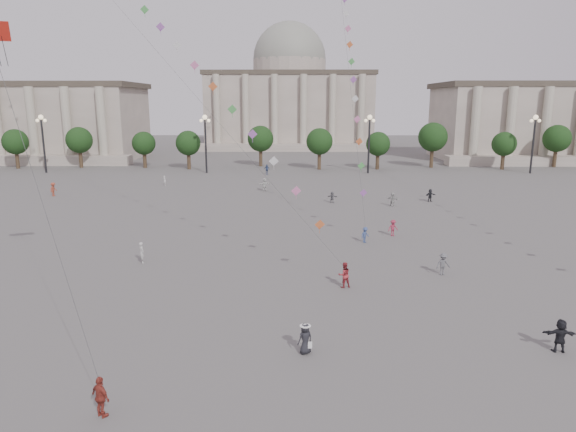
{
  "coord_description": "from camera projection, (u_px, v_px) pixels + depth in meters",
  "views": [
    {
      "loc": [
        1.05,
        -24.75,
        12.98
      ],
      "look_at": [
        0.7,
        12.0,
        4.77
      ],
      "focal_mm": 32.0,
      "sensor_mm": 36.0,
      "label": 1
    }
  ],
  "objects": [
    {
      "name": "lamp_post_mid_west",
      "position": [
        205.0,
        133.0,
        93.84
      ],
      "size": [
        2.0,
        0.9,
        10.65
      ],
      "color": "#262628",
      "rests_on": "ground"
    },
    {
      "name": "ground",
      "position": [
        273.0,
        354.0,
        26.99
      ],
      "size": [
        360.0,
        360.0,
        0.0
      ],
      "primitive_type": "plane",
      "color": "#514E4C",
      "rests_on": "ground"
    },
    {
      "name": "person_crowd_13",
      "position": [
        142.0,
        252.0,
        42.07
      ],
      "size": [
        0.69,
        0.76,
        1.75
      ],
      "primitive_type": "imported",
      "rotation": [
        0.0,
        0.0,
        2.12
      ],
      "color": "#B3B3AE",
      "rests_on": "ground"
    },
    {
      "name": "person_crowd_9",
      "position": [
        430.0,
        195.0,
        67.94
      ],
      "size": [
        1.62,
        1.07,
        1.67
      ],
      "primitive_type": "imported",
      "rotation": [
        0.0,
        0.0,
        0.41
      ],
      "color": "black",
      "rests_on": "ground"
    },
    {
      "name": "lamp_post_far_west",
      "position": [
        42.0,
        133.0,
        94.11
      ],
      "size": [
        2.0,
        0.9,
        10.65
      ],
      "color": "#262628",
      "rests_on": "ground"
    },
    {
      "name": "person_crowd_0",
      "position": [
        267.0,
        169.0,
        93.18
      ],
      "size": [
        1.17,
        0.76,
        1.85
      ],
      "primitive_type": "imported",
      "rotation": [
        0.0,
        0.0,
        0.31
      ],
      "color": "#344875",
      "rests_on": "ground"
    },
    {
      "name": "hat_person",
      "position": [
        305.0,
        338.0,
        26.86
      ],
      "size": [
        0.97,
        0.87,
        1.69
      ],
      "color": "black",
      "rests_on": "ground"
    },
    {
      "name": "person_crowd_3",
      "position": [
        560.0,
        336.0,
        27.04
      ],
      "size": [
        1.74,
        0.7,
        1.83
      ],
      "primitive_type": "imported",
      "rotation": [
        0.0,
        0.0,
        3.05
      ],
      "color": "black",
      "rests_on": "ground"
    },
    {
      "name": "tourist_0",
      "position": [
        101.0,
        397.0,
        21.42
      ],
      "size": [
        1.13,
        0.98,
        1.83
      ],
      "primitive_type": "imported",
      "rotation": [
        0.0,
        0.0,
        2.53
      ],
      "color": "maroon",
      "rests_on": "ground"
    },
    {
      "name": "lamp_post_mid_east",
      "position": [
        369.0,
        133.0,
        93.56
      ],
      "size": [
        2.0,
        0.9,
        10.65
      ],
      "color": "#262628",
      "rests_on": "ground"
    },
    {
      "name": "lamp_post_far_east",
      "position": [
        534.0,
        133.0,
        93.28
      ],
      "size": [
        2.0,
        0.9,
        10.65
      ],
      "color": "#262628",
      "rests_on": "ground"
    },
    {
      "name": "person_crowd_7",
      "position": [
        393.0,
        199.0,
        64.86
      ],
      "size": [
        1.61,
        1.4,
        1.76
      ],
      "primitive_type": "imported",
      "rotation": [
        0.0,
        0.0,
        2.49
      ],
      "color": "#AEAFAA",
      "rests_on": "ground"
    },
    {
      "name": "person_crowd_4",
      "position": [
        264.0,
        185.0,
        75.86
      ],
      "size": [
        1.82,
        1.43,
        1.93
      ],
      "primitive_type": "imported",
      "rotation": [
        0.0,
        0.0,
        3.7
      ],
      "color": "silver",
      "rests_on": "ground"
    },
    {
      "name": "kite_flyer_1",
      "position": [
        365.0,
        235.0,
        48.15
      ],
      "size": [
        1.09,
        1.06,
        1.5
      ],
      "primitive_type": "imported",
      "rotation": [
        0.0,
        0.0,
        0.73
      ],
      "color": "#374A7D",
      "rests_on": "ground"
    },
    {
      "name": "person_crowd_2",
      "position": [
        53.0,
        189.0,
        71.82
      ],
      "size": [
        0.97,
        1.37,
        1.93
      ],
      "primitive_type": "imported",
      "rotation": [
        0.0,
        0.0,
        1.35
      ],
      "color": "#9C402A",
      "rests_on": "ground"
    },
    {
      "name": "kite_flyer_0",
      "position": [
        344.0,
        275.0,
        36.49
      ],
      "size": [
        1.06,
        0.93,
        1.86
      ],
      "primitive_type": "imported",
      "rotation": [
        0.0,
        0.0,
        3.42
      ],
      "color": "#9D2A32",
      "rests_on": "ground"
    },
    {
      "name": "hall_central",
      "position": [
        289.0,
        97.0,
        149.99
      ],
      "size": [
        48.3,
        34.3,
        35.5
      ],
      "color": "gray",
      "rests_on": "ground"
    },
    {
      "name": "person_crowd_6",
      "position": [
        443.0,
        264.0,
        39.11
      ],
      "size": [
        1.25,
        0.92,
        1.73
      ],
      "primitive_type": "imported",
      "rotation": [
        0.0,
        0.0,
        0.27
      ],
      "color": "#57585B",
      "rests_on": "ground"
    },
    {
      "name": "person_crowd_12",
      "position": [
        332.0,
        197.0,
        67.15
      ],
      "size": [
        1.43,
        0.89,
        1.48
      ],
      "primitive_type": "imported",
      "rotation": [
        0.0,
        0.0,
        2.78
      ],
      "color": "#5E5E63",
      "rests_on": "ground"
    },
    {
      "name": "person_crowd_10",
      "position": [
        165.0,
        181.0,
        81.16
      ],
      "size": [
        0.59,
        0.66,
        1.51
      ],
      "primitive_type": "imported",
      "rotation": [
        0.0,
        0.0,
        2.1
      ],
      "color": "silver",
      "rests_on": "ground"
    },
    {
      "name": "tree_row",
      "position": [
        288.0,
        141.0,
        101.93
      ],
      "size": [
        137.12,
        5.12,
        8.0
      ],
      "color": "#3C2D1E",
      "rests_on": "ground"
    },
    {
      "name": "person_crowd_8",
      "position": [
        393.0,
        228.0,
        50.51
      ],
      "size": [
        1.2,
        0.93,
        1.64
      ],
      "primitive_type": "imported",
      "rotation": [
        0.0,
        0.0,
        0.34
      ],
      "color": "#962940",
      "rests_on": "ground"
    }
  ]
}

